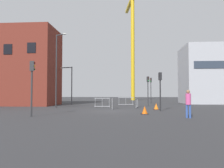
{
  "coord_description": "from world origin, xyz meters",
  "views": [
    {
      "loc": [
        1.76,
        -20.52,
        1.61
      ],
      "look_at": [
        0.0,
        4.21,
        2.66
      ],
      "focal_mm": 35.87,
      "sensor_mm": 36.0,
      "label": 1
    }
  ],
  "objects_px": {
    "traffic_light_median": "(148,86)",
    "traffic_light_crosswalk": "(160,85)",
    "traffic_light_near": "(151,86)",
    "streetlamp_tall": "(57,65)",
    "traffic_light_far": "(32,79)",
    "streetlamp_short": "(70,81)",
    "traffic_cone_by_barrier": "(145,110)",
    "traffic_cone_striped": "(156,107)",
    "pedestrian_walking": "(188,101)",
    "construction_crane": "(132,32)"
  },
  "relations": [
    {
      "from": "construction_crane",
      "to": "streetlamp_short",
      "type": "distance_m",
      "value": 28.04
    },
    {
      "from": "streetlamp_tall",
      "to": "traffic_cone_striped",
      "type": "xyz_separation_m",
      "value": [
        10.7,
        -1.61,
        -4.46
      ]
    },
    {
      "from": "traffic_light_far",
      "to": "traffic_cone_striped",
      "type": "height_order",
      "value": "traffic_light_far"
    },
    {
      "from": "traffic_light_median",
      "to": "traffic_light_crosswalk",
      "type": "distance_m",
      "value": 8.08
    },
    {
      "from": "traffic_light_median",
      "to": "traffic_cone_by_barrier",
      "type": "relative_size",
      "value": 6.07
    },
    {
      "from": "streetlamp_tall",
      "to": "streetlamp_short",
      "type": "xyz_separation_m",
      "value": [
        -0.29,
        6.57,
        -1.44
      ]
    },
    {
      "from": "traffic_cone_by_barrier",
      "to": "traffic_light_crosswalk",
      "type": "bearing_deg",
      "value": 61.45
    },
    {
      "from": "pedestrian_walking",
      "to": "construction_crane",
      "type": "bearing_deg",
      "value": 94.12
    },
    {
      "from": "streetlamp_tall",
      "to": "traffic_light_far",
      "type": "distance_m",
      "value": 9.46
    },
    {
      "from": "traffic_light_far",
      "to": "construction_crane",
      "type": "bearing_deg",
      "value": 78.46
    },
    {
      "from": "streetlamp_tall",
      "to": "traffic_light_median",
      "type": "height_order",
      "value": "streetlamp_tall"
    },
    {
      "from": "traffic_light_median",
      "to": "traffic_light_near",
      "type": "xyz_separation_m",
      "value": [
        1.1,
        7.16,
        0.2
      ]
    },
    {
      "from": "streetlamp_tall",
      "to": "traffic_light_median",
      "type": "xyz_separation_m",
      "value": [
        10.43,
        4.4,
        -2.2
      ]
    },
    {
      "from": "streetlamp_short",
      "to": "traffic_cone_by_barrier",
      "type": "bearing_deg",
      "value": -54.5
    },
    {
      "from": "traffic_light_median",
      "to": "streetlamp_tall",
      "type": "bearing_deg",
      "value": -157.14
    },
    {
      "from": "traffic_light_median",
      "to": "pedestrian_walking",
      "type": "relative_size",
      "value": 2.05
    },
    {
      "from": "streetlamp_tall",
      "to": "traffic_light_near",
      "type": "bearing_deg",
      "value": 45.08
    },
    {
      "from": "streetlamp_short",
      "to": "traffic_light_near",
      "type": "distance_m",
      "value": 12.84
    },
    {
      "from": "traffic_light_crosswalk",
      "to": "pedestrian_walking",
      "type": "height_order",
      "value": "traffic_light_crosswalk"
    },
    {
      "from": "traffic_cone_striped",
      "to": "streetlamp_tall",
      "type": "bearing_deg",
      "value": 171.42
    },
    {
      "from": "streetlamp_short",
      "to": "traffic_light_crosswalk",
      "type": "height_order",
      "value": "streetlamp_short"
    },
    {
      "from": "construction_crane",
      "to": "streetlamp_short",
      "type": "height_order",
      "value": "construction_crane"
    },
    {
      "from": "streetlamp_short",
      "to": "traffic_light_median",
      "type": "relative_size",
      "value": 1.42
    },
    {
      "from": "pedestrian_walking",
      "to": "traffic_cone_by_barrier",
      "type": "xyz_separation_m",
      "value": [
        -2.65,
        2.64,
        -0.79
      ]
    },
    {
      "from": "construction_crane",
      "to": "traffic_light_near",
      "type": "height_order",
      "value": "construction_crane"
    },
    {
      "from": "streetlamp_tall",
      "to": "traffic_light_near",
      "type": "distance_m",
      "value": 16.45
    },
    {
      "from": "traffic_light_crosswalk",
      "to": "streetlamp_short",
      "type": "bearing_deg",
      "value": 137.33
    },
    {
      "from": "traffic_light_near",
      "to": "traffic_cone_striped",
      "type": "xyz_separation_m",
      "value": [
        -0.83,
        -13.17,
        -2.45
      ]
    },
    {
      "from": "construction_crane",
      "to": "traffic_light_far",
      "type": "distance_m",
      "value": 41.8
    },
    {
      "from": "streetlamp_tall",
      "to": "traffic_light_near",
      "type": "relative_size",
      "value": 2.01
    },
    {
      "from": "traffic_light_median",
      "to": "traffic_light_crosswalk",
      "type": "bearing_deg",
      "value": -87.22
    },
    {
      "from": "traffic_cone_striped",
      "to": "traffic_light_median",
      "type": "bearing_deg",
      "value": 92.57
    },
    {
      "from": "streetlamp_short",
      "to": "traffic_light_near",
      "type": "height_order",
      "value": "streetlamp_short"
    },
    {
      "from": "streetlamp_tall",
      "to": "traffic_light_far",
      "type": "height_order",
      "value": "streetlamp_tall"
    },
    {
      "from": "traffic_light_median",
      "to": "traffic_cone_by_barrier",
      "type": "distance_m",
      "value": 11.39
    },
    {
      "from": "construction_crane",
      "to": "streetlamp_tall",
      "type": "xyz_separation_m",
      "value": [
        -9.03,
        -29.48,
        -11.75
      ]
    },
    {
      "from": "traffic_light_crosswalk",
      "to": "pedestrian_walking",
      "type": "distance_m",
      "value": 5.9
    },
    {
      "from": "streetlamp_tall",
      "to": "traffic_cone_striped",
      "type": "relative_size",
      "value": 12.85
    },
    {
      "from": "construction_crane",
      "to": "streetlamp_tall",
      "type": "bearing_deg",
      "value": -107.03
    },
    {
      "from": "traffic_light_crosswalk",
      "to": "traffic_cone_striped",
      "type": "xyz_separation_m",
      "value": [
        -0.12,
        2.06,
        -2.1
      ]
    },
    {
      "from": "construction_crane",
      "to": "streetlamp_tall",
      "type": "distance_m",
      "value": 33.0
    },
    {
      "from": "streetlamp_short",
      "to": "traffic_cone_by_barrier",
      "type": "relative_size",
      "value": 8.64
    },
    {
      "from": "streetlamp_tall",
      "to": "traffic_light_near",
      "type": "xyz_separation_m",
      "value": [
        11.53,
        11.56,
        -2.0
      ]
    },
    {
      "from": "traffic_light_near",
      "to": "streetlamp_short",
      "type": "bearing_deg",
      "value": -157.08
    },
    {
      "from": "traffic_cone_by_barrier",
      "to": "traffic_cone_striped",
      "type": "bearing_deg",
      "value": 73.3
    },
    {
      "from": "traffic_light_near",
      "to": "traffic_cone_striped",
      "type": "bearing_deg",
      "value": -93.6
    },
    {
      "from": "streetlamp_tall",
      "to": "traffic_light_far",
      "type": "relative_size",
      "value": 2.12
    },
    {
      "from": "traffic_light_far",
      "to": "traffic_cone_by_barrier",
      "type": "bearing_deg",
      "value": 16.99
    },
    {
      "from": "traffic_cone_striped",
      "to": "traffic_cone_by_barrier",
      "type": "bearing_deg",
      "value": -106.7
    },
    {
      "from": "traffic_light_median",
      "to": "traffic_cone_striped",
      "type": "height_order",
      "value": "traffic_light_median"
    }
  ]
}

